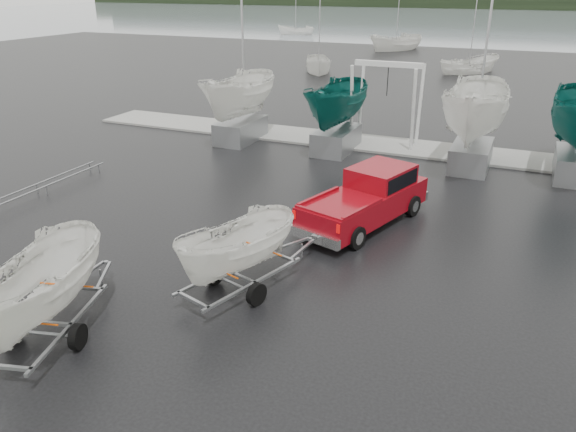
{
  "coord_description": "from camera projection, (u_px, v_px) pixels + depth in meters",
  "views": [
    {
      "loc": [
        7.92,
        -14.0,
        7.67
      ],
      "look_at": [
        1.82,
        0.11,
        1.2
      ],
      "focal_mm": 35.0,
      "sensor_mm": 36.0,
      "label": 1
    }
  ],
  "objects": [
    {
      "name": "moored_boat_1",
      "position": [
        396.0,
        50.0,
        66.66
      ],
      "size": [
        4.18,
        4.21,
        12.0
      ],
      "rotation": [
        0.0,
        0.0,
        5.73
      ],
      "color": "white",
      "rests_on": "ground"
    },
    {
      "name": "dock",
      "position": [
        355.0,
        142.0,
        28.7
      ],
      "size": [
        30.0,
        3.0,
        0.12
      ],
      "primitive_type": "cube",
      "color": "#979791",
      "rests_on": "ground"
    },
    {
      "name": "lake",
      "position": [
        496.0,
        26.0,
        102.32
      ],
      "size": [
        300.0,
        300.0,
        0.0
      ],
      "primitive_type": "plane",
      "color": "gray",
      "rests_on": "ground"
    },
    {
      "name": "ground_plane",
      "position": [
        234.0,
        243.0,
        17.72
      ],
      "size": [
        120.0,
        120.0,
        0.0
      ],
      "primitive_type": "plane",
      "color": "black",
      "rests_on": "ground"
    },
    {
      "name": "boat_hoist",
      "position": [
        387.0,
        92.0,
        27.15
      ],
      "size": [
        3.3,
        2.18,
        4.12
      ],
      "color": "silver",
      "rests_on": "ground"
    },
    {
      "name": "pickup_truck",
      "position": [
        369.0,
        196.0,
        18.97
      ],
      "size": [
        3.38,
        5.76,
        1.81
      ],
      "rotation": [
        0.0,
        0.0,
        -0.3
      ],
      "color": "maroon",
      "rests_on": "ground"
    },
    {
      "name": "keelboat_1",
      "position": [
        339.0,
        78.0,
        25.99
      ],
      "size": [
        2.23,
        3.2,
        7.02
      ],
      "color": "gray",
      "rests_on": "ground"
    },
    {
      "name": "moored_boat_0",
      "position": [
        319.0,
        72.0,
        50.72
      ],
      "size": [
        2.97,
        3.01,
        11.0
      ],
      "rotation": [
        0.0,
        0.0,
        0.39
      ],
      "color": "white",
      "rests_on": "ground"
    },
    {
      "name": "mast_rack_0",
      "position": [
        41.0,
        185.0,
        21.72
      ],
      "size": [
        0.56,
        6.5,
        0.06
      ],
      "rotation": [
        0.0,
        0.0,
        1.57
      ],
      "color": "gray",
      "rests_on": "ground"
    },
    {
      "name": "keelboat_0",
      "position": [
        239.0,
        67.0,
        27.61
      ],
      "size": [
        2.35,
        3.2,
        10.52
      ],
      "color": "gray",
      "rests_on": "ground"
    },
    {
      "name": "moored_boat_4",
      "position": [
        296.0,
        35.0,
        85.9
      ],
      "size": [
        2.56,
        2.52,
        10.79
      ],
      "rotation": [
        0.0,
        0.0,
        4.93
      ],
      "color": "white",
      "rests_on": "ground"
    },
    {
      "name": "trailer_hitched",
      "position": [
        237.0,
        206.0,
        14.05
      ],
      "size": [
        2.19,
        3.79,
        4.49
      ],
      "rotation": [
        0.0,
        0.0,
        -0.3
      ],
      "color": "gray",
      "rests_on": "ground"
    },
    {
      "name": "keelboat_2",
      "position": [
        482.0,
        69.0,
        23.22
      ],
      "size": [
        2.68,
        3.2,
        10.86
      ],
      "color": "gray",
      "rests_on": "ground"
    },
    {
      "name": "moored_boat_2",
      "position": [
        468.0,
        73.0,
        50.28
      ],
      "size": [
        3.39,
        3.4,
        11.15
      ],
      "rotation": [
        0.0,
        0.0,
        2.39
      ],
      "color": "white",
      "rests_on": "ground"
    },
    {
      "name": "trailer_parked",
      "position": [
        30.0,
        231.0,
        11.9
      ],
      "size": [
        2.14,
        3.78,
        5.1
      ],
      "rotation": [
        0.0,
        0.0,
        0.26
      ],
      "color": "gray",
      "rests_on": "ground"
    }
  ]
}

